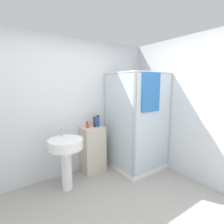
{
  "coord_description": "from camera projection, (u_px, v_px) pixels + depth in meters",
  "views": [
    {
      "loc": [
        -1.16,
        -1.35,
        1.68
      ],
      "look_at": [
        0.55,
        1.12,
        1.2
      ],
      "focal_mm": 28.0,
      "sensor_mm": 36.0,
      "label": 1
    }
  ],
  "objects": [
    {
      "name": "sink",
      "position": [
        66.0,
        151.0,
        2.74
      ],
      "size": [
        0.54,
        0.54,
        0.97
      ],
      "color": "white",
      "rests_on": "ground_plane"
    },
    {
      "name": "shower_enclosure",
      "position": [
        136.0,
        143.0,
        3.47
      ],
      "size": [
        0.94,
        0.97,
        1.89
      ],
      "color": "white",
      "rests_on": "ground_plane"
    },
    {
      "name": "wall_right",
      "position": [
        211.0,
        111.0,
        2.77
      ],
      "size": [
        0.06,
        6.4,
        2.5
      ],
      "primitive_type": "cube",
      "color": "silver",
      "rests_on": "ground_plane"
    },
    {
      "name": "shampoo_bottle_tall_black",
      "position": [
        94.0,
        121.0,
        3.3
      ],
      "size": [
        0.05,
        0.05,
        0.23
      ],
      "color": "#281E33",
      "rests_on": "vanity_cabinet"
    },
    {
      "name": "soap_dispenser",
      "position": [
        87.0,
        125.0,
        3.22
      ],
      "size": [
        0.05,
        0.06,
        0.13
      ],
      "color": "red",
      "rests_on": "vanity_cabinet"
    },
    {
      "name": "shampoo_bottle_blue",
      "position": [
        98.0,
        121.0,
        3.33
      ],
      "size": [
        0.07,
        0.07,
        0.22
      ],
      "color": "#1E4C93",
      "rests_on": "vanity_cabinet"
    },
    {
      "name": "vanity_cabinet",
      "position": [
        93.0,
        149.0,
        3.36
      ],
      "size": [
        0.41,
        0.35,
        0.88
      ],
      "color": "beige",
      "rests_on": "ground_plane"
    },
    {
      "name": "wall_back",
      "position": [
        69.0,
        108.0,
        3.19
      ],
      "size": [
        6.4,
        0.06,
        2.5
      ],
      "primitive_type": "cube",
      "color": "silver",
      "rests_on": "ground_plane"
    }
  ]
}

